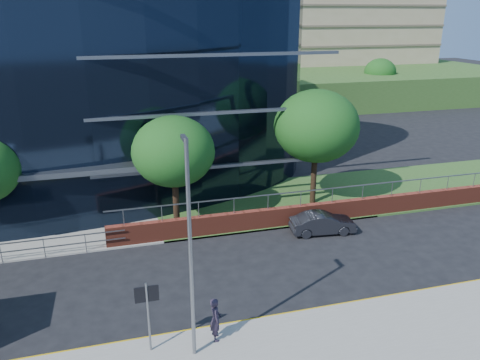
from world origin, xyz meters
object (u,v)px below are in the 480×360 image
object	(u,v)px
tree_far_c	(173,152)
parked_car	(323,223)
tree_dist_f	(380,72)
streetlight_east	(190,247)
tree_dist_e	(275,75)
pedestrian	(215,319)
street_sign	(147,303)
tree_far_d	(317,126)

from	to	relation	value
tree_far_c	parked_car	distance (m)	9.27
tree_dist_f	streetlight_east	bearing A→B (deg)	-127.58
tree_far_c	tree_dist_e	bearing A→B (deg)	61.26
tree_far_c	parked_car	xyz separation A→B (m)	(7.80, -3.11, -3.93)
streetlight_east	pedestrian	world-z (taller)	streetlight_east
tree_far_c	tree_dist_f	xyz separation A→B (m)	(33.00, 33.00, -0.33)
street_sign	streetlight_east	bearing A→B (deg)	-21.36
tree_far_c	pedestrian	bearing A→B (deg)	-90.41
pedestrian	tree_dist_e	bearing A→B (deg)	-18.27
tree_dist_e	pedestrian	world-z (taller)	tree_dist_e
tree_far_c	pedestrian	world-z (taller)	tree_far_c
tree_far_c	pedestrian	size ratio (longest dim) A/B	3.73
street_sign	parked_car	distance (m)	12.82
street_sign	tree_dist_e	distance (m)	45.99
pedestrian	tree_far_c	bearing A→B (deg)	3.62
tree_dist_f	parked_car	bearing A→B (deg)	-124.91
tree_far_c	tree_dist_e	size ratio (longest dim) A/B	1.00
street_sign	tree_far_d	size ratio (longest dim) A/B	0.38
tree_far_c	tree_far_d	size ratio (longest dim) A/B	0.87
street_sign	tree_dist_f	bearing A→B (deg)	50.84
tree_far_d	streetlight_east	size ratio (longest dim) A/B	0.93
street_sign	tree_dist_e	xyz separation A→B (m)	(19.50, 41.59, 2.39)
street_sign	parked_car	xyz separation A→B (m)	(10.30, 7.48, -1.54)
tree_dist_f	streetlight_east	distance (m)	55.74
tree_far_d	parked_car	size ratio (longest dim) A/B	2.02
tree_dist_e	pedestrian	distance (m)	45.13
tree_far_d	tree_far_c	bearing A→B (deg)	-173.66
streetlight_east	pedestrian	xyz separation A→B (m)	(0.92, 0.55, -3.42)
tree_dist_e	tree_far_d	bearing A→B (deg)	-104.93
tree_far_c	streetlight_east	distance (m)	11.22
street_sign	pedestrian	distance (m)	2.67
tree_far_c	tree_dist_f	bearing A→B (deg)	45.00
tree_dist_e	street_sign	bearing A→B (deg)	-115.12
streetlight_east	parked_car	xyz separation A→B (m)	(8.80, 8.06, -3.83)
tree_far_c	streetlight_east	bearing A→B (deg)	-95.11
parked_car	pedestrian	size ratio (longest dim) A/B	2.11
tree_far_d	parked_car	world-z (taller)	tree_far_d
tree_far_d	streetlight_east	distance (m)	15.77
street_sign	streetlight_east	world-z (taller)	streetlight_east
tree_far_c	tree_far_d	xyz separation A→B (m)	(9.00, 1.00, 0.65)
street_sign	parked_car	bearing A→B (deg)	35.98
tree_far_d	tree_dist_f	xyz separation A→B (m)	(24.00, 32.00, -0.98)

